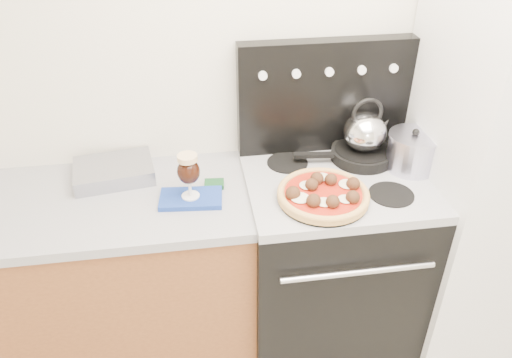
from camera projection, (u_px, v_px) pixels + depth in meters
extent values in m
cube|color=silver|center=(304.00, 75.00, 2.17)|extent=(3.50, 0.01, 2.50)
cube|color=brown|center=(87.00, 287.00, 2.24)|extent=(1.45, 0.60, 0.86)
cube|color=#9C9CA2|center=(66.00, 206.00, 1.99)|extent=(1.48, 0.63, 0.04)
cube|color=black|center=(328.00, 264.00, 2.35)|extent=(0.76, 0.65, 0.88)
cube|color=#ADADB2|center=(336.00, 182.00, 2.10)|extent=(0.76, 0.65, 0.04)
cube|color=black|center=(324.00, 96.00, 2.18)|extent=(0.76, 0.08, 0.50)
cube|color=silver|center=(497.00, 162.00, 2.14)|extent=(0.64, 0.68, 1.90)
cube|color=#B4B7C7|center=(114.00, 171.00, 2.11)|extent=(0.35, 0.28, 0.06)
cube|color=#1A3897|center=(191.00, 198.00, 1.98)|extent=(0.26, 0.16, 0.02)
cylinder|color=black|center=(323.00, 199.00, 1.95)|extent=(0.41, 0.41, 0.01)
cylinder|color=black|center=(362.00, 154.00, 2.20)|extent=(0.30, 0.30, 0.05)
cylinder|color=silver|center=(412.00, 153.00, 2.11)|extent=(0.25, 0.25, 0.15)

